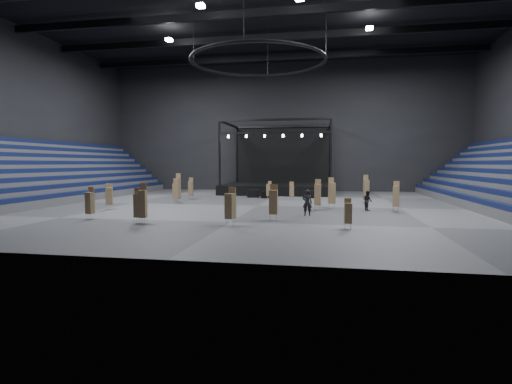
% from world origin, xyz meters
% --- Properties ---
extents(floor, '(50.00, 50.00, 0.00)m').
position_xyz_m(floor, '(0.00, 0.00, 0.00)').
color(floor, '#4D4D50').
rests_on(floor, ground).
extents(ceiling, '(50.00, 42.00, 0.20)m').
position_xyz_m(ceiling, '(0.00, 0.00, 18.00)').
color(ceiling, black).
rests_on(ceiling, wall_back).
extents(wall_back, '(50.00, 0.20, 18.00)m').
position_xyz_m(wall_back, '(0.00, 21.00, 9.00)').
color(wall_back, black).
rests_on(wall_back, ground).
extents(wall_front, '(50.00, 0.20, 18.00)m').
position_xyz_m(wall_front, '(0.00, -21.00, 9.00)').
color(wall_front, black).
rests_on(wall_front, ground).
extents(wall_left, '(0.20, 42.00, 18.00)m').
position_xyz_m(wall_left, '(-25.00, 0.00, 9.00)').
color(wall_left, black).
rests_on(wall_left, ground).
extents(bleachers_left, '(7.20, 40.00, 6.40)m').
position_xyz_m(bleachers_left, '(-22.94, 0.00, 1.73)').
color(bleachers_left, '#4A4B4D').
rests_on(bleachers_left, floor).
extents(stage, '(14.00, 10.00, 9.20)m').
position_xyz_m(stage, '(0.00, 16.24, 1.45)').
color(stage, black).
rests_on(stage, floor).
extents(truss_ring, '(12.30, 12.30, 5.15)m').
position_xyz_m(truss_ring, '(-0.00, 0.00, 13.00)').
color(truss_ring, black).
rests_on(truss_ring, ceiling).
extents(roof_girders, '(49.00, 30.35, 0.70)m').
position_xyz_m(roof_girders, '(0.00, -0.00, 17.20)').
color(roof_girders, black).
rests_on(roof_girders, ceiling).
extents(floodlights, '(28.60, 16.60, 0.25)m').
position_xyz_m(floodlights, '(0.00, -4.00, 16.60)').
color(floodlights, white).
rests_on(floodlights, roof_girders).
extents(flight_case_left, '(1.48, 1.14, 0.88)m').
position_xyz_m(flight_case_left, '(-2.06, 8.65, 0.44)').
color(flight_case_left, black).
rests_on(flight_case_left, floor).
extents(flight_case_mid, '(1.23, 0.85, 0.75)m').
position_xyz_m(flight_case_mid, '(-0.51, 8.17, 0.37)').
color(flight_case_mid, black).
rests_on(flight_case_mid, floor).
extents(flight_case_right, '(1.32, 0.68, 0.87)m').
position_xyz_m(flight_case_right, '(4.27, 8.87, 0.44)').
color(flight_case_right, black).
rests_on(flight_case_right, floor).
extents(chair_stack_0, '(0.65, 0.65, 2.67)m').
position_xyz_m(chair_stack_0, '(6.67, -1.18, 1.37)').
color(chair_stack_0, silver).
rests_on(chair_stack_0, floor).
extents(chair_stack_1, '(0.51, 0.51, 2.23)m').
position_xyz_m(chair_stack_1, '(-9.94, -10.83, 1.17)').
color(chair_stack_1, silver).
rests_on(chair_stack_1, floor).
extents(chair_stack_2, '(0.48, 0.48, 2.17)m').
position_xyz_m(chair_stack_2, '(-9.12, 2.91, 1.15)').
color(chair_stack_2, silver).
rests_on(chair_stack_2, floor).
extents(chair_stack_3, '(0.54, 0.54, 1.93)m').
position_xyz_m(chair_stack_3, '(2.53, 6.58, 1.04)').
color(chair_stack_3, silver).
rests_on(chair_stack_3, floor).
extents(chair_stack_4, '(0.67, 0.67, 2.40)m').
position_xyz_m(chair_stack_4, '(0.38, -11.95, 1.27)').
color(chair_stack_4, silver).
rests_on(chair_stack_4, floor).
extents(chair_stack_5, '(0.58, 0.58, 2.46)m').
position_xyz_m(chair_stack_5, '(11.72, -2.53, 1.27)').
color(chair_stack_5, silver).
rests_on(chair_stack_5, floor).
extents(chair_stack_6, '(0.51, 0.51, 2.59)m').
position_xyz_m(chair_stack_6, '(-5.44, -11.99, 1.31)').
color(chair_stack_6, silver).
rests_on(chair_stack_6, floor).
extents(chair_stack_7, '(0.57, 0.57, 2.79)m').
position_xyz_m(chair_stack_7, '(9.93, 3.43, 1.41)').
color(chair_stack_7, silver).
rests_on(chair_stack_7, floor).
extents(chair_stack_8, '(0.55, 0.55, 2.58)m').
position_xyz_m(chair_stack_8, '(5.50, -2.75, 1.34)').
color(chair_stack_8, silver).
rests_on(chair_stack_8, floor).
extents(chair_stack_9, '(0.53, 0.53, 2.34)m').
position_xyz_m(chair_stack_9, '(-8.30, 5.25, 1.22)').
color(chair_stack_9, silver).
rests_on(chair_stack_9, floor).
extents(chair_stack_10, '(0.60, 0.60, 2.28)m').
position_xyz_m(chair_stack_10, '(-5.80, -11.99, 1.20)').
color(chair_stack_10, silver).
rests_on(chair_stack_10, floor).
extents(chair_stack_11, '(0.66, 0.66, 2.21)m').
position_xyz_m(chair_stack_11, '(-11.67, -5.39, 1.19)').
color(chair_stack_11, silver).
rests_on(chair_stack_11, floor).
extents(chair_stack_12, '(0.55, 0.55, 2.48)m').
position_xyz_m(chair_stack_12, '(2.71, -9.30, 1.31)').
color(chair_stack_12, silver).
rests_on(chair_stack_12, floor).
extents(chair_stack_13, '(0.61, 0.61, 2.91)m').
position_xyz_m(chair_stack_13, '(-8.20, 1.11, 1.48)').
color(chair_stack_13, silver).
rests_on(chair_stack_13, floor).
extents(chair_stack_14, '(0.46, 0.46, 1.83)m').
position_xyz_m(chair_stack_14, '(7.50, -11.99, 0.98)').
color(chair_stack_14, silver).
rests_on(chair_stack_14, floor).
extents(chair_stack_15, '(0.56, 0.56, 1.95)m').
position_xyz_m(chair_stack_15, '(-0.00, 7.10, 1.03)').
color(chair_stack_15, silver).
rests_on(chair_stack_15, floor).
extents(man_center, '(0.72, 0.48, 1.95)m').
position_xyz_m(man_center, '(4.83, -6.31, 0.98)').
color(man_center, black).
rests_on(man_center, floor).
extents(crew_member, '(0.85, 0.96, 1.64)m').
position_xyz_m(crew_member, '(9.57, -2.07, 0.82)').
color(crew_member, black).
rests_on(crew_member, floor).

